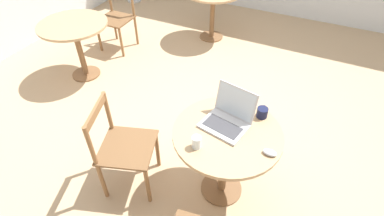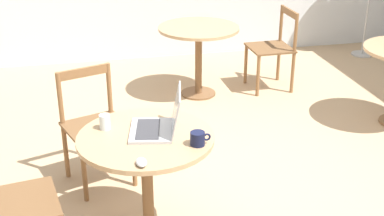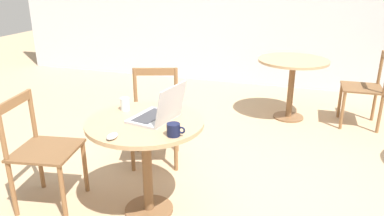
{
  "view_description": "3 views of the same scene",
  "coord_description": "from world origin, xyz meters",
  "px_view_note": "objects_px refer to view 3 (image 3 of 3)",
  "views": [
    {
      "loc": [
        -2.24,
        -0.88,
        2.37
      ],
      "look_at": [
        -0.57,
        -0.07,
        0.71
      ],
      "focal_mm": 28.0,
      "sensor_mm": 36.0,
      "label": 1
    },
    {
      "loc": [
        -1.09,
        -3.31,
        2.2
      ],
      "look_at": [
        -0.36,
        -0.07,
        0.73
      ],
      "focal_mm": 50.0,
      "sensor_mm": 36.0,
      "label": 2
    },
    {
      "loc": [
        0.32,
        -2.66,
        1.72
      ],
      "look_at": [
        -0.58,
        0.15,
        0.64
      ],
      "focal_mm": 35.0,
      "sensor_mm": 36.0,
      "label": 3
    }
  ],
  "objects_px": {
    "cafe_table_near": "(146,138)",
    "chair_far_right": "(366,89)",
    "mug": "(174,130)",
    "laptop": "(159,113)",
    "drinking_glass": "(125,104)",
    "mouse": "(112,136)",
    "cafe_table_far": "(293,70)",
    "chair_near_left": "(41,151)",
    "chair_near_back": "(155,115)"
  },
  "relations": [
    {
      "from": "chair_near_left",
      "to": "cafe_table_near",
      "type": "bearing_deg",
      "value": 9.53
    },
    {
      "from": "cafe_table_near",
      "to": "mug",
      "type": "height_order",
      "value": "mug"
    },
    {
      "from": "cafe_table_far",
      "to": "chair_near_back",
      "type": "xyz_separation_m",
      "value": [
        -1.15,
        -1.51,
        -0.16
      ]
    },
    {
      "from": "cafe_table_near",
      "to": "chair_near_left",
      "type": "height_order",
      "value": "chair_near_left"
    },
    {
      "from": "drinking_glass",
      "to": "mouse",
      "type": "bearing_deg",
      "value": -71.88
    },
    {
      "from": "cafe_table_near",
      "to": "drinking_glass",
      "type": "xyz_separation_m",
      "value": [
        -0.23,
        0.15,
        0.18
      ]
    },
    {
      "from": "cafe_table_far",
      "to": "chair_near_left",
      "type": "xyz_separation_m",
      "value": [
        -1.68,
        -2.45,
        -0.16
      ]
    },
    {
      "from": "chair_near_left",
      "to": "drinking_glass",
      "type": "xyz_separation_m",
      "value": [
        0.58,
        0.28,
        0.34
      ]
    },
    {
      "from": "chair_near_left",
      "to": "mug",
      "type": "xyz_separation_m",
      "value": [
        1.09,
        -0.04,
        0.33
      ]
    },
    {
      "from": "drinking_glass",
      "to": "chair_near_left",
      "type": "bearing_deg",
      "value": -153.75
    },
    {
      "from": "chair_near_back",
      "to": "laptop",
      "type": "distance_m",
      "value": 0.92
    },
    {
      "from": "cafe_table_near",
      "to": "mug",
      "type": "bearing_deg",
      "value": -32.51
    },
    {
      "from": "mug",
      "to": "chair_near_left",
      "type": "bearing_deg",
      "value": 177.67
    },
    {
      "from": "chair_near_left",
      "to": "chair_near_back",
      "type": "bearing_deg",
      "value": 60.72
    },
    {
      "from": "drinking_glass",
      "to": "mug",
      "type": "bearing_deg",
      "value": -32.8
    },
    {
      "from": "chair_far_right",
      "to": "mouse",
      "type": "bearing_deg",
      "value": -123.73
    },
    {
      "from": "cafe_table_far",
      "to": "mouse",
      "type": "distance_m",
      "value": 2.82
    },
    {
      "from": "cafe_table_near",
      "to": "chair_near_back",
      "type": "relative_size",
      "value": 0.96
    },
    {
      "from": "mug",
      "to": "drinking_glass",
      "type": "bearing_deg",
      "value": 147.2
    },
    {
      "from": "chair_near_left",
      "to": "drinking_glass",
      "type": "distance_m",
      "value": 0.73
    },
    {
      "from": "chair_near_back",
      "to": "mouse",
      "type": "bearing_deg",
      "value": -79.82
    },
    {
      "from": "laptop",
      "to": "mug",
      "type": "height_order",
      "value": "laptop"
    },
    {
      "from": "cafe_table_far",
      "to": "chair_far_right",
      "type": "xyz_separation_m",
      "value": [
        0.84,
        0.02,
        -0.16
      ]
    },
    {
      "from": "mug",
      "to": "laptop",
      "type": "bearing_deg",
      "value": 131.3
    },
    {
      "from": "cafe_table_far",
      "to": "chair_far_right",
      "type": "bearing_deg",
      "value": 1.27
    },
    {
      "from": "chair_near_left",
      "to": "mouse",
      "type": "height_order",
      "value": "chair_near_left"
    },
    {
      "from": "chair_near_back",
      "to": "mouse",
      "type": "distance_m",
      "value": 1.21
    },
    {
      "from": "laptop",
      "to": "mug",
      "type": "relative_size",
      "value": 3.16
    },
    {
      "from": "chair_near_left",
      "to": "chair_far_right",
      "type": "height_order",
      "value": "same"
    },
    {
      "from": "mug",
      "to": "drinking_glass",
      "type": "height_order",
      "value": "drinking_glass"
    },
    {
      "from": "cafe_table_near",
      "to": "chair_near_left",
      "type": "relative_size",
      "value": 0.96
    },
    {
      "from": "chair_near_left",
      "to": "mug",
      "type": "bearing_deg",
      "value": -2.33
    },
    {
      "from": "cafe_table_near",
      "to": "chair_far_right",
      "type": "bearing_deg",
      "value": 53.72
    },
    {
      "from": "chair_near_back",
      "to": "mug",
      "type": "distance_m",
      "value": 1.18
    },
    {
      "from": "laptop",
      "to": "mug",
      "type": "bearing_deg",
      "value": -48.7
    },
    {
      "from": "cafe_table_near",
      "to": "chair_far_right",
      "type": "distance_m",
      "value": 2.9
    },
    {
      "from": "chair_far_right",
      "to": "drinking_glass",
      "type": "height_order",
      "value": "chair_far_right"
    },
    {
      "from": "laptop",
      "to": "mouse",
      "type": "distance_m",
      "value": 0.41
    },
    {
      "from": "cafe_table_near",
      "to": "chair_far_right",
      "type": "relative_size",
      "value": 0.96
    },
    {
      "from": "cafe_table_near",
      "to": "mug",
      "type": "distance_m",
      "value": 0.38
    },
    {
      "from": "chair_far_right",
      "to": "mug",
      "type": "xyz_separation_m",
      "value": [
        -1.43,
        -2.51,
        0.33
      ]
    },
    {
      "from": "chair_far_right",
      "to": "mug",
      "type": "relative_size",
      "value": 7.1
    },
    {
      "from": "cafe_table_far",
      "to": "chair_near_left",
      "type": "distance_m",
      "value": 2.98
    },
    {
      "from": "cafe_table_far",
      "to": "mug",
      "type": "relative_size",
      "value": 6.8
    },
    {
      "from": "mug",
      "to": "cafe_table_far",
      "type": "bearing_deg",
      "value": 76.59
    },
    {
      "from": "chair_near_left",
      "to": "chair_near_back",
      "type": "relative_size",
      "value": 1.0
    },
    {
      "from": "chair_far_right",
      "to": "cafe_table_near",
      "type": "bearing_deg",
      "value": -126.28
    },
    {
      "from": "chair_near_back",
      "to": "chair_far_right",
      "type": "distance_m",
      "value": 2.51
    },
    {
      "from": "chair_near_back",
      "to": "mouse",
      "type": "xyz_separation_m",
      "value": [
        0.21,
        -1.15,
        0.31
      ]
    },
    {
      "from": "cafe_table_far",
      "to": "mug",
      "type": "distance_m",
      "value": 2.57
    }
  ]
}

